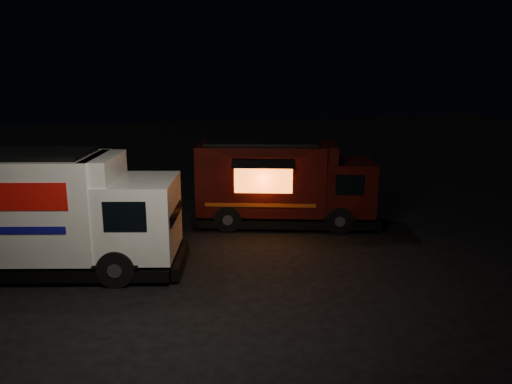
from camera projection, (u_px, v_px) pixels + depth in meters
name	position (u px, v px, depth m)	size (l,w,h in m)	color
ground	(189.00, 267.00, 13.08)	(80.00, 80.00, 0.00)	black
white_truck	(47.00, 212.00, 12.55)	(6.84, 2.33, 3.10)	white
red_truck	(286.00, 183.00, 16.56)	(6.05, 2.23, 2.82)	#3C0B0B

